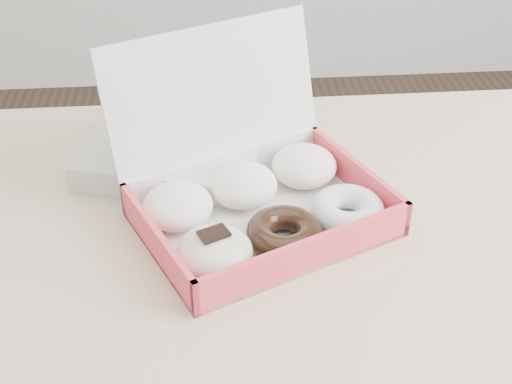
{
  "coord_description": "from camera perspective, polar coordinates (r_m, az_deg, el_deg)",
  "views": [
    {
      "loc": [
        -0.07,
        -0.75,
        1.36
      ],
      "look_at": [
        -0.01,
        0.02,
        0.82
      ],
      "focal_mm": 50.0,
      "sensor_mm": 36.0,
      "label": 1
    }
  ],
  "objects": [
    {
      "name": "donut_box",
      "position": [
        0.98,
        -0.16,
        -0.36
      ],
      "size": [
        0.41,
        0.4,
        0.23
      ],
      "rotation": [
        0.0,
        0.0,
        0.43
      ],
      "color": "silver",
      "rests_on": "table"
    },
    {
      "name": "table",
      "position": [
        1.02,
        0.62,
        -7.12
      ],
      "size": [
        1.2,
        0.8,
        0.75
      ],
      "color": "tan",
      "rests_on": "ground"
    },
    {
      "name": "newspapers",
      "position": [
        1.11,
        -6.49,
        3.11
      ],
      "size": [
        0.31,
        0.28,
        0.04
      ],
      "primitive_type": "cube",
      "rotation": [
        0.0,
        0.0,
        -0.28
      ],
      "color": "silver",
      "rests_on": "table"
    }
  ]
}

